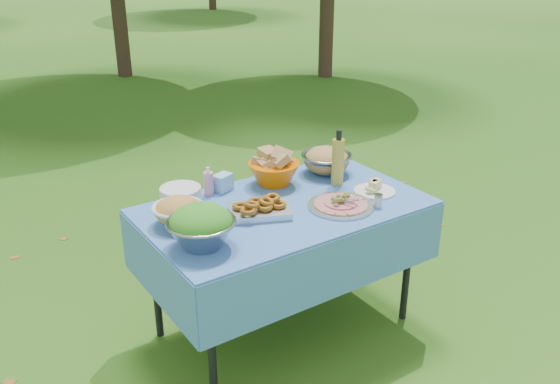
{
  "coord_description": "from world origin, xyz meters",
  "views": [
    {
      "loc": [
        -1.58,
        -2.31,
        2.06
      ],
      "look_at": [
        -0.03,
        0.0,
        0.84
      ],
      "focal_mm": 38.0,
      "sensor_mm": 36.0,
      "label": 1
    }
  ],
  "objects_px": {
    "oil_bottle": "(338,157)",
    "salad_bowl": "(201,226)",
    "plate_stack": "(181,196)",
    "pasta_bowl_steel": "(327,160)",
    "charcuterie_platter": "(341,200)",
    "picnic_table": "(284,268)",
    "bread_bowl": "(274,168)"
  },
  "relations": [
    {
      "from": "plate_stack",
      "to": "oil_bottle",
      "type": "distance_m",
      "value": 0.89
    },
    {
      "from": "plate_stack",
      "to": "oil_bottle",
      "type": "relative_size",
      "value": 0.67
    },
    {
      "from": "salad_bowl",
      "to": "picnic_table",
      "type": "bearing_deg",
      "value": 15.66
    },
    {
      "from": "plate_stack",
      "to": "pasta_bowl_steel",
      "type": "relative_size",
      "value": 0.73
    },
    {
      "from": "pasta_bowl_steel",
      "to": "charcuterie_platter",
      "type": "bearing_deg",
      "value": -119.22
    },
    {
      "from": "salad_bowl",
      "to": "charcuterie_platter",
      "type": "bearing_deg",
      "value": -1.51
    },
    {
      "from": "salad_bowl",
      "to": "bread_bowl",
      "type": "bearing_deg",
      "value": 32.66
    },
    {
      "from": "salad_bowl",
      "to": "pasta_bowl_steel",
      "type": "relative_size",
      "value": 1.06
    },
    {
      "from": "picnic_table",
      "to": "charcuterie_platter",
      "type": "bearing_deg",
      "value": -37.31
    },
    {
      "from": "salad_bowl",
      "to": "pasta_bowl_steel",
      "type": "distance_m",
      "value": 1.1
    },
    {
      "from": "oil_bottle",
      "to": "bread_bowl",
      "type": "bearing_deg",
      "value": 146.16
    },
    {
      "from": "pasta_bowl_steel",
      "to": "oil_bottle",
      "type": "relative_size",
      "value": 0.92
    },
    {
      "from": "pasta_bowl_steel",
      "to": "charcuterie_platter",
      "type": "height_order",
      "value": "pasta_bowl_steel"
    },
    {
      "from": "pasta_bowl_steel",
      "to": "charcuterie_platter",
      "type": "relative_size",
      "value": 0.85
    },
    {
      "from": "picnic_table",
      "to": "bread_bowl",
      "type": "relative_size",
      "value": 5.05
    },
    {
      "from": "plate_stack",
      "to": "pasta_bowl_steel",
      "type": "xyz_separation_m",
      "value": [
        0.91,
        -0.07,
        0.03
      ]
    },
    {
      "from": "salad_bowl",
      "to": "plate_stack",
      "type": "relative_size",
      "value": 1.45
    },
    {
      "from": "picnic_table",
      "to": "salad_bowl",
      "type": "height_order",
      "value": "salad_bowl"
    },
    {
      "from": "charcuterie_platter",
      "to": "salad_bowl",
      "type": "bearing_deg",
      "value": 178.49
    },
    {
      "from": "salad_bowl",
      "to": "plate_stack",
      "type": "xyz_separation_m",
      "value": [
        0.12,
        0.47,
        -0.05
      ]
    },
    {
      "from": "bread_bowl",
      "to": "oil_bottle",
      "type": "height_order",
      "value": "oil_bottle"
    },
    {
      "from": "pasta_bowl_steel",
      "to": "oil_bottle",
      "type": "distance_m",
      "value": 0.2
    },
    {
      "from": "picnic_table",
      "to": "pasta_bowl_steel",
      "type": "xyz_separation_m",
      "value": [
        0.47,
        0.25,
        0.46
      ]
    },
    {
      "from": "salad_bowl",
      "to": "oil_bottle",
      "type": "distance_m",
      "value": 1.0
    },
    {
      "from": "pasta_bowl_steel",
      "to": "plate_stack",
      "type": "bearing_deg",
      "value": 175.87
    },
    {
      "from": "oil_bottle",
      "to": "plate_stack",
      "type": "bearing_deg",
      "value": 164.46
    },
    {
      "from": "oil_bottle",
      "to": "salad_bowl",
      "type": "bearing_deg",
      "value": -166.52
    },
    {
      "from": "salad_bowl",
      "to": "plate_stack",
      "type": "bearing_deg",
      "value": 75.93
    },
    {
      "from": "plate_stack",
      "to": "salad_bowl",
      "type": "bearing_deg",
      "value": -104.07
    },
    {
      "from": "plate_stack",
      "to": "charcuterie_platter",
      "type": "distance_m",
      "value": 0.83
    },
    {
      "from": "bread_bowl",
      "to": "pasta_bowl_steel",
      "type": "distance_m",
      "value": 0.36
    },
    {
      "from": "salad_bowl",
      "to": "bread_bowl",
      "type": "relative_size",
      "value": 1.07
    }
  ]
}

